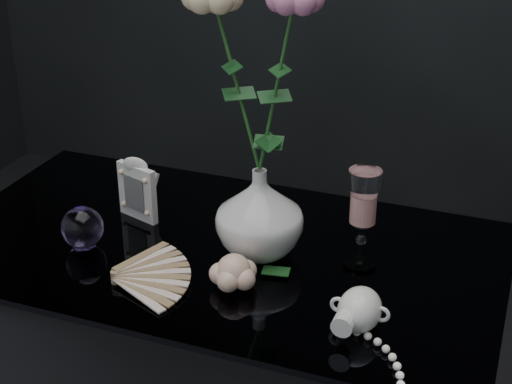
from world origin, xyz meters
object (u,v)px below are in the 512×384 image
at_px(vase, 259,213).
at_px(picture_frame, 137,188).
at_px(wine_glass, 362,219).
at_px(loose_rose, 234,272).
at_px(pearl_jar, 360,308).
at_px(paperweight, 82,227).

distance_m(vase, picture_frame, 0.28).
bearing_deg(wine_glass, picture_frame, 177.19).
relative_size(vase, loose_rose, 0.92).
relative_size(wine_glass, pearl_jar, 0.75).
height_order(wine_glass, picture_frame, wine_glass).
bearing_deg(paperweight, vase, 16.50).
distance_m(wine_glass, picture_frame, 0.46).
bearing_deg(picture_frame, pearl_jar, -4.24).
relative_size(loose_rose, pearl_jar, 0.73).
distance_m(picture_frame, loose_rose, 0.32).
xyz_separation_m(vase, pearl_jar, (0.23, -0.16, -0.05)).
xyz_separation_m(wine_glass, pearl_jar, (0.04, -0.18, -0.06)).
relative_size(picture_frame, pearl_jar, 0.53).
height_order(paperweight, loose_rose, paperweight).
height_order(picture_frame, loose_rose, picture_frame).
bearing_deg(wine_glass, vase, -173.25).
xyz_separation_m(wine_glass, loose_rose, (-0.18, -0.14, -0.06)).
xyz_separation_m(vase, loose_rose, (0.00, -0.12, -0.05)).
bearing_deg(paperweight, pearl_jar, -6.93).
bearing_deg(loose_rose, pearl_jar, 11.01).
relative_size(picture_frame, loose_rose, 0.72).
height_order(picture_frame, pearl_jar, picture_frame).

